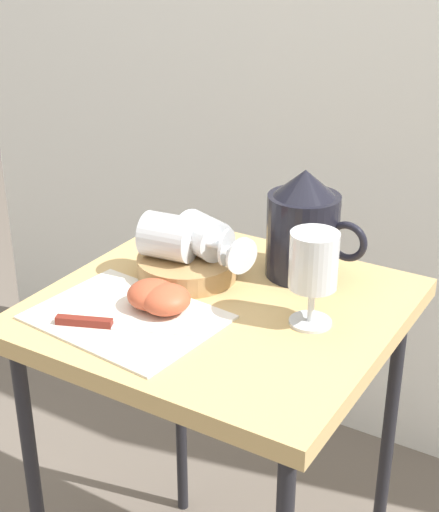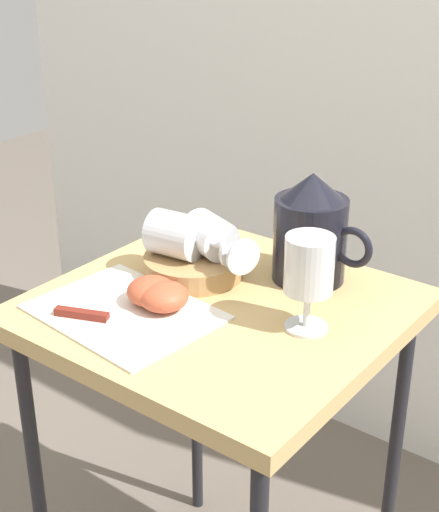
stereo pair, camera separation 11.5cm
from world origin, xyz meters
name	(u,v)px [view 2 (the right image)]	position (x,y,z in m)	size (l,w,h in m)	color
curtain_drape	(429,20)	(0.00, 0.70, 1.05)	(2.40, 0.03, 2.10)	white
table	(220,341)	(0.00, 0.00, 0.63)	(0.54, 0.51, 0.70)	tan
linen_napkin	(125,312)	(-0.09, -0.12, 0.70)	(0.27, 0.21, 0.00)	silver
basket_tray	(193,265)	(-0.09, 0.05, 0.71)	(0.17, 0.17, 0.04)	#AD8451
pitcher	(311,237)	(0.07, 0.16, 0.77)	(0.17, 0.12, 0.18)	black
wine_glass_upright	(309,270)	(0.15, 0.01, 0.79)	(0.07, 0.07, 0.15)	silver
wine_glass_tipped_near	(178,235)	(-0.11, 0.04, 0.77)	(0.15, 0.08, 0.08)	silver
wine_glass_tipped_far	(212,236)	(-0.07, 0.07, 0.77)	(0.16, 0.11, 0.07)	silver
apple_half_left	(151,291)	(-0.08, -0.07, 0.72)	(0.08, 0.08, 0.04)	#C15133
apple_half_right	(164,296)	(-0.05, -0.07, 0.72)	(0.08, 0.08, 0.04)	#C15133
knife	(100,317)	(-0.10, -0.16, 0.71)	(0.20, 0.09, 0.01)	silver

